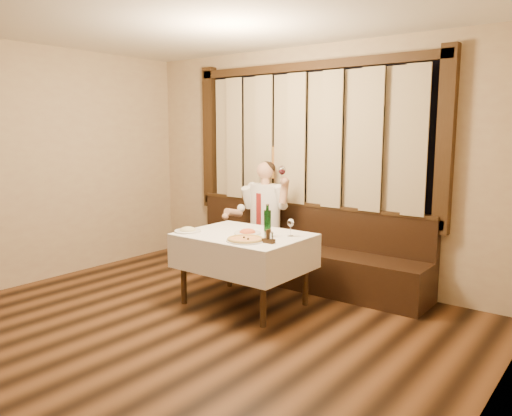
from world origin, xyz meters
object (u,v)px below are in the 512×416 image
Objects in this scene: green_bottle at (267,223)px; pasta_red at (248,230)px; dining_table at (244,244)px; seated_man at (262,211)px; pizza at (245,239)px; cruet_caddy at (268,238)px; banquette at (298,256)px; pasta_cream at (188,228)px.

pasta_red is at bearing -174.30° from green_bottle.
dining_table is 1.06m from seated_man.
pizza is 0.24m from cruet_caddy.
pizza is at bearing -162.06° from cruet_caddy.
green_bottle is (0.27, -0.98, 0.59)m from banquette.
pasta_red is (0.03, -1.01, 0.48)m from banquette.
pasta_red is 0.99× the size of pasta_cream.
dining_table is 0.36m from green_bottle.
seated_man reaches higher than banquette.
green_bottle is at bearing 8.22° from dining_table.
dining_table is at bearing 157.55° from cruet_caddy.
pasta_red is at bearing -88.15° from banquette.
pasta_red is 0.26m from green_bottle.
pasta_cream is 2.11× the size of cruet_caddy.
pasta_red is 0.64m from pasta_cream.
dining_table is 3.86× the size of green_bottle.
cruet_caddy is (0.44, -1.21, 0.49)m from banquette.
pizza is 1.33× the size of pasta_cream.
pasta_cream is (-0.56, -0.30, 0.00)m from pasta_red.
pizza is 1.12× the size of green_bottle.
seated_man is (-0.92, 1.12, 0.03)m from cruet_caddy.
seated_man is at bearing 87.23° from pasta_cream.
cruet_caddy is (0.22, 0.07, 0.03)m from pizza.
seated_man is at bearing 116.77° from dining_table.
banquette is at bearing 91.85° from pasta_red.
green_bottle is (0.27, 0.04, 0.25)m from dining_table.
seated_man reaches higher than green_bottle.
green_bottle is at bearing 128.61° from cruet_caddy.
pasta_cream is (-0.75, -0.03, 0.02)m from pizza.
banquette is at bearing 105.17° from green_bottle.
green_bottle is 0.30m from cruet_caddy.
pizza is 1.35× the size of pasta_red.
pizza is 0.75m from pasta_cream.
seated_man is (-0.47, -0.09, 0.52)m from banquette.
banquette is 1.12m from pasta_red.
green_bottle reaches higher than dining_table.
pasta_cream is at bearing -92.77° from seated_man.
dining_table is at bearing -171.78° from green_bottle.
pizza is 1.38m from seated_man.
banquette is at bearing 90.00° from dining_table.
seated_man reaches higher than pizza.
seated_man reaches higher than pasta_cream.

